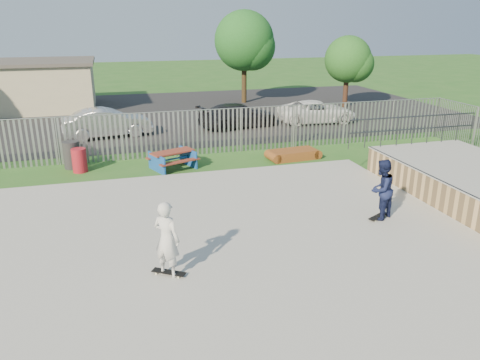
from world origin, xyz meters
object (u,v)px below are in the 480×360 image
object	(u,v)px
funbox	(293,154)
trash_bin_grey	(72,155)
tree_mid	(244,41)
car_white	(317,112)
car_dark	(238,115)
car_silver	(107,123)
skater_navy	(381,190)
skater_white	(167,239)
tree_right	(348,59)
trash_bin_red	(79,160)
picnic_table	(173,160)

from	to	relation	value
funbox	trash_bin_grey	size ratio (longest dim) A/B	1.84
trash_bin_grey	tree_mid	bearing A→B (deg)	50.28
car_white	car_dark	bearing A→B (deg)	93.50
car_silver	car_white	size ratio (longest dim) A/B	0.97
skater_navy	skater_white	bearing A→B (deg)	-13.86
trash_bin_grey	car_white	size ratio (longest dim) A/B	0.24
funbox	tree_right	xyz separation A→B (m)	(8.13, 10.87, 3.01)
funbox	trash_bin_grey	distance (m)	9.22
trash_bin_grey	car_white	xyz separation A→B (m)	(13.26, 5.48, 0.10)
skater_white	funbox	bearing A→B (deg)	-84.23
trash_bin_grey	car_dark	xyz separation A→B (m)	(8.51, 5.50, 0.13)
tree_mid	skater_white	xyz separation A→B (m)	(-8.45, -23.11, -3.27)
trash_bin_red	skater_white	world-z (taller)	skater_white
trash_bin_red	picnic_table	bearing A→B (deg)	-8.73
car_white	skater_white	size ratio (longest dim) A/B	2.53
tree_mid	funbox	bearing A→B (deg)	-97.67
car_dark	trash_bin_grey	bearing A→B (deg)	110.09
funbox	tree_right	distance (m)	13.91
tree_mid	skater_navy	size ratio (longest dim) A/B	3.55
trash_bin_red	trash_bin_grey	world-z (taller)	trash_bin_grey
trash_bin_grey	trash_bin_red	bearing A→B (deg)	-63.09
trash_bin_red	tree_right	bearing A→B (deg)	31.34
tree_mid	car_dark	bearing A→B (deg)	-108.22
trash_bin_grey	car_silver	bearing A→B (deg)	74.06
skater_navy	skater_white	distance (m)	6.60
skater_white	car_dark	bearing A→B (deg)	-68.14
trash_bin_red	tree_mid	world-z (taller)	tree_mid
trash_bin_red	car_dark	distance (m)	10.23
tree_mid	trash_bin_grey	bearing A→B (deg)	-129.72
car_silver	tree_right	bearing A→B (deg)	-82.09
skater_white	trash_bin_red	bearing A→B (deg)	-32.81
tree_mid	trash_bin_red	bearing A→B (deg)	-127.65
picnic_table	skater_white	size ratio (longest dim) A/B	1.17
picnic_table	car_dark	size ratio (longest dim) A/B	0.47
trash_bin_grey	car_white	distance (m)	14.34
car_silver	tree_mid	distance (m)	13.20
trash_bin_grey	skater_navy	world-z (taller)	skater_navy
trash_bin_red	car_white	bearing A→B (deg)	25.23
car_silver	car_white	distance (m)	11.81
funbox	skater_white	world-z (taller)	skater_white
tree_mid	skater_white	size ratio (longest dim) A/B	3.55
funbox	car_white	distance (m)	7.84
car_white	skater_navy	distance (m)	14.29
car_silver	car_white	world-z (taller)	car_silver
trash_bin_red	car_white	distance (m)	14.31
car_dark	tree_mid	distance (m)	9.04
car_white	tree_right	bearing A→B (deg)	-39.80
trash_bin_grey	car_dark	distance (m)	10.13
car_dark	skater_white	bearing A→B (deg)	146.20
trash_bin_grey	skater_navy	bearing A→B (deg)	-42.09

